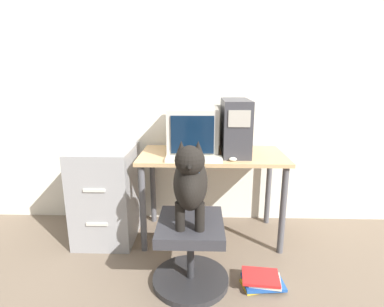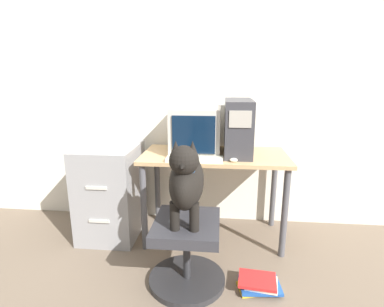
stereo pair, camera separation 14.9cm
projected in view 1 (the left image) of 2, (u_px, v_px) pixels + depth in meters
name	position (u px, v px, depth m)	size (l,w,h in m)	color
ground_plane	(212.00, 254.00, 2.37)	(12.00, 12.00, 0.00)	#6B5B4C
wall_back	(212.00, 84.00, 2.70)	(8.00, 0.05, 2.60)	silver
desk	(212.00, 166.00, 2.50)	(1.19, 0.61, 0.75)	tan
crt_monitor	(193.00, 130.00, 2.48)	(0.40, 0.42, 0.37)	#B7B2A8
pc_tower	(235.00, 127.00, 2.45)	(0.22, 0.50, 0.44)	#333338
keyboard	(194.00, 159.00, 2.27)	(0.43, 0.16, 0.03)	beige
computer_mouse	(233.00, 159.00, 2.25)	(0.06, 0.05, 0.03)	beige
office_chair	(191.00, 250.00, 1.99)	(0.52, 0.52, 0.46)	#262628
dog	(190.00, 180.00, 1.86)	(0.22, 0.50, 0.56)	black
filing_cabinet	(107.00, 193.00, 2.56)	(0.48, 0.59, 0.80)	gray
book_stack_floor	(263.00, 281.00, 2.00)	(0.30, 0.22, 0.08)	gold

